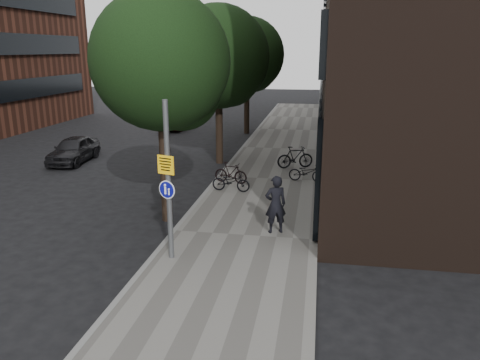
% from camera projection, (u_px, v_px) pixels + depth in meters
% --- Properties ---
extents(ground, '(120.00, 120.00, 0.00)m').
position_uv_depth(ground, '(212.00, 290.00, 11.35)').
color(ground, black).
rests_on(ground, ground).
extents(sidewalk, '(4.50, 60.00, 0.12)m').
position_uv_depth(sidewalk, '(268.00, 180.00, 20.79)').
color(sidewalk, slate).
rests_on(sidewalk, ground).
extents(curb_edge, '(0.15, 60.00, 0.13)m').
position_uv_depth(curb_edge, '(219.00, 177.00, 21.15)').
color(curb_edge, slate).
rests_on(curb_edge, ground).
extents(street_tree_near, '(4.40, 4.40, 7.50)m').
position_uv_depth(street_tree_near, '(165.00, 67.00, 14.79)').
color(street_tree_near, black).
rests_on(street_tree_near, ground).
extents(street_tree_mid, '(5.00, 5.00, 7.80)m').
position_uv_depth(street_tree_mid, '(220.00, 61.00, 22.86)').
color(street_tree_mid, black).
rests_on(street_tree_mid, ground).
extents(street_tree_far, '(5.00, 5.00, 7.80)m').
position_uv_depth(street_tree_far, '(248.00, 58.00, 31.40)').
color(street_tree_far, black).
rests_on(street_tree_far, ground).
extents(signpost, '(0.48, 0.18, 4.32)m').
position_uv_depth(signpost, '(168.00, 181.00, 12.31)').
color(signpost, '#595B5E').
rests_on(signpost, sidewalk).
extents(pedestrian, '(0.78, 0.64, 1.83)m').
position_uv_depth(pedestrian, '(276.00, 204.00, 14.41)').
color(pedestrian, black).
rests_on(pedestrian, sidewalk).
extents(parked_bike_facade_near, '(1.62, 0.79, 0.81)m').
position_uv_depth(parked_bike_facade_near, '(307.00, 172.00, 20.18)').
color(parked_bike_facade_near, black).
rests_on(parked_bike_facade_near, sidewalk).
extents(parked_bike_facade_far, '(1.83, 1.11, 1.06)m').
position_uv_depth(parked_bike_facade_far, '(295.00, 157.00, 22.46)').
color(parked_bike_facade_far, black).
rests_on(parked_bike_facade_far, sidewalk).
extents(parked_bike_curb_near, '(1.59, 0.67, 0.82)m').
position_uv_depth(parked_bike_curb_near, '(231.00, 181.00, 18.80)').
color(parked_bike_curb_near, black).
rests_on(parked_bike_curb_near, sidewalk).
extents(parked_bike_curb_far, '(1.55, 0.77, 0.90)m').
position_uv_depth(parked_bike_curb_far, '(231.00, 173.00, 19.95)').
color(parked_bike_curb_far, black).
rests_on(parked_bike_curb_far, sidewalk).
extents(parked_car_near, '(1.81, 4.00, 1.33)m').
position_uv_depth(parked_car_near, '(74.00, 150.00, 24.11)').
color(parked_car_near, black).
rests_on(parked_car_near, ground).
extents(parked_car_mid, '(1.54, 3.91, 1.27)m').
position_uv_depth(parked_car_mid, '(177.00, 120.00, 34.21)').
color(parked_car_mid, maroon).
rests_on(parked_car_mid, ground).
extents(parked_car_far, '(1.85, 4.30, 1.23)m').
position_uv_depth(parked_car_far, '(188.00, 109.00, 40.61)').
color(parked_car_far, black).
rests_on(parked_car_far, ground).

